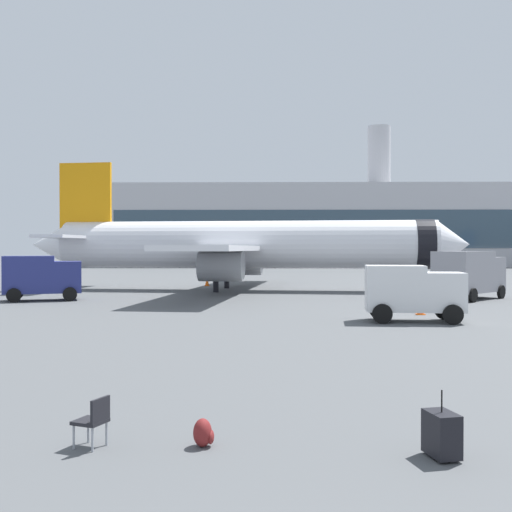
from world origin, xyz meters
The scene contains 11 objects.
airplane_at_gate centered at (-2.15, 47.23, 3.66)m, with size 35.77×32.34×10.50m.
service_truck centered at (-14.86, 37.13, 1.61)m, with size 5.25×3.72×2.90m.
fuel_truck centered at (13.15, 38.42, 1.77)m, with size 5.86×6.01×3.20m.
cargo_van centered at (6.52, 25.71, 1.45)m, with size 4.57×2.68×2.60m.
safety_cone_near centered at (7.63, 28.80, 0.37)m, with size 0.44×0.44×0.74m.
safety_cone_mid centered at (8.49, 50.11, 0.37)m, with size 0.44×0.44×0.75m.
safety_cone_outer centered at (-5.64, 53.23, 0.41)m, with size 0.44×0.44×0.83m.
rolling_suitcase centered at (2.62, 6.73, 0.39)m, with size 0.54×0.72×1.10m.
traveller_backpack centered at (-1.28, 7.24, 0.23)m, with size 0.36×0.40×0.48m.
gate_chair centered at (-3.14, 7.14, 0.50)m, with size 0.62×0.62×0.86m.
terminal_building centered at (14.88, 120.22, 7.74)m, with size 89.88×21.87×27.26m.
Camera 1 is at (-0.20, -3.43, 3.38)m, focal length 44.20 mm.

